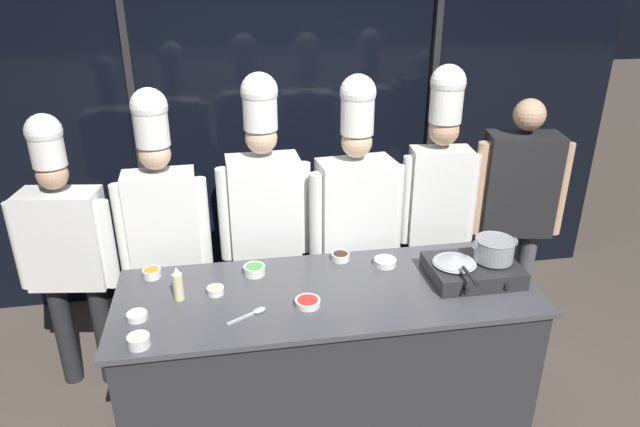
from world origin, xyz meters
TOP-DOWN VIEW (x-y plane):
  - ground_plane at (0.00, 0.00)m, footprint 24.00×24.00m
  - window_wall_back at (0.00, 1.65)m, footprint 5.31×0.09m
  - demo_counter at (0.00, 0.00)m, footprint 2.29×0.84m
  - portable_stove at (0.83, -0.01)m, footprint 0.50×0.39m
  - frying_pan at (0.72, -0.01)m, footprint 0.24×0.42m
  - stock_pot at (0.94, -0.01)m, footprint 0.25×0.22m
  - squeeze_bottle_oil at (-0.79, 0.05)m, footprint 0.05×0.05m
  - prep_bowl_soy_glaze at (0.14, 0.33)m, footprint 0.11×0.11m
  - prep_bowl_rice at (-0.99, -0.10)m, footprint 0.11×0.11m
  - prep_bowl_noodles at (0.38, 0.22)m, footprint 0.13×0.13m
  - prep_bowl_scallions at (-0.38, 0.24)m, footprint 0.13×0.13m
  - prep_bowl_carrots at (-0.96, 0.31)m, footprint 0.10×0.10m
  - prep_bowl_bell_pepper at (-0.13, -0.13)m, footprint 0.14×0.14m
  - prep_bowl_onion at (-0.96, -0.33)m, footprint 0.11×0.11m
  - prep_bowl_ginger at (-0.60, 0.07)m, footprint 0.09×0.09m
  - serving_spoon_slotted at (-0.41, -0.16)m, footprint 0.21×0.14m
  - chef_head at (-1.48, 0.62)m, footprint 0.60×0.30m
  - chef_sous at (-0.91, 0.66)m, footprint 0.56×0.24m
  - chef_line at (-0.28, 0.69)m, footprint 0.58×0.24m
  - chef_pastry at (0.29, 0.61)m, footprint 0.62×0.29m
  - chef_apprentice at (0.86, 0.68)m, footprint 0.50×0.24m
  - person_guest at (1.41, 0.64)m, footprint 0.61×0.33m

SIDE VIEW (x-z plane):
  - ground_plane at x=0.00m, z-range 0.00..0.00m
  - demo_counter at x=0.00m, z-range 0.00..0.92m
  - serving_spoon_slotted at x=-0.41m, z-range 0.91..0.93m
  - prep_bowl_rice at x=-0.99m, z-range 0.92..0.95m
  - prep_bowl_bell_pepper at x=-0.13m, z-range 0.92..0.95m
  - prep_bowl_noodles at x=0.38m, z-range 0.92..0.96m
  - prep_bowl_ginger at x=-0.60m, z-range 0.92..0.96m
  - prep_bowl_soy_glaze at x=0.14m, z-range 0.92..0.96m
  - prep_bowl_carrots at x=-0.96m, z-range 0.92..0.97m
  - prep_bowl_scallions at x=-0.38m, z-range 0.92..0.97m
  - prep_bowl_onion at x=-0.96m, z-range 0.92..0.98m
  - portable_stove at x=0.83m, z-range 0.91..1.02m
  - squeeze_bottle_oil at x=-0.79m, z-range 0.91..1.10m
  - chef_head at x=-1.48m, z-range 0.12..1.92m
  - frying_pan at x=0.72m, z-range 1.02..1.07m
  - person_guest at x=1.41m, z-range 0.18..1.96m
  - stock_pot at x=0.94m, z-range 1.02..1.15m
  - chef_sous at x=-0.91m, z-range 0.15..2.07m
  - chef_pastry at x=0.29m, z-range 0.13..2.09m
  - chef_line at x=-0.28m, z-range 0.16..2.14m
  - chef_apprentice at x=0.86m, z-range 0.20..2.19m
  - window_wall_back at x=0.00m, z-range 0.00..2.70m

